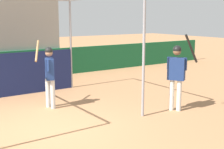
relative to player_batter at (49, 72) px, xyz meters
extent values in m
plane|color=#A8754C|center=(-0.80, -1.63, -1.05)|extent=(60.00, 60.00, 0.00)
cube|color=maroon|center=(0.02, 4.96, 0.20)|extent=(0.45, 0.40, 0.10)
cube|color=maroon|center=(0.02, 5.14, 0.43)|extent=(0.45, 0.06, 0.40)
cube|color=maroon|center=(0.57, 4.96, 0.20)|extent=(0.45, 0.40, 0.10)
cube|color=maroon|center=(0.57, 5.14, 0.43)|extent=(0.45, 0.06, 0.40)
cube|color=maroon|center=(1.12, 4.96, 0.20)|extent=(0.45, 0.40, 0.10)
cube|color=maroon|center=(1.12, 5.14, 0.43)|extent=(0.45, 0.06, 0.40)
cube|color=maroon|center=(1.67, 4.96, 0.20)|extent=(0.45, 0.40, 0.10)
cube|color=maroon|center=(1.67, 5.14, 0.43)|extent=(0.45, 0.06, 0.40)
cube|color=maroon|center=(0.57, 5.76, 0.60)|extent=(0.45, 0.40, 0.10)
cube|color=maroon|center=(0.57, 5.94, 0.83)|extent=(0.45, 0.06, 0.40)
cube|color=maroon|center=(1.12, 5.76, 0.60)|extent=(0.45, 0.40, 0.10)
cube|color=maroon|center=(1.12, 5.94, 0.83)|extent=(0.45, 0.06, 0.40)
cube|color=maroon|center=(1.67, 5.76, 0.60)|extent=(0.45, 0.40, 0.10)
cube|color=maroon|center=(1.67, 5.94, 0.83)|extent=(0.45, 0.06, 0.40)
cube|color=maroon|center=(0.57, 6.56, 1.00)|extent=(0.45, 0.40, 0.10)
cube|color=maroon|center=(0.57, 6.74, 1.23)|extent=(0.45, 0.06, 0.40)
cube|color=maroon|center=(1.12, 6.56, 1.00)|extent=(0.45, 0.40, 0.10)
cube|color=maroon|center=(1.12, 6.74, 1.23)|extent=(0.45, 0.06, 0.40)
cube|color=maroon|center=(1.67, 6.56, 1.00)|extent=(0.45, 0.40, 0.10)
cube|color=maroon|center=(1.67, 6.74, 1.23)|extent=(0.45, 0.06, 0.40)
cube|color=maroon|center=(1.12, 7.36, 1.40)|extent=(0.45, 0.40, 0.10)
cube|color=maroon|center=(1.12, 7.54, 1.63)|extent=(0.45, 0.06, 0.40)
cube|color=maroon|center=(1.67, 7.36, 1.40)|extent=(0.45, 0.40, 0.10)
cube|color=maroon|center=(1.67, 7.54, 1.63)|extent=(0.45, 0.06, 0.40)
cube|color=maroon|center=(1.12, 8.16, 1.80)|extent=(0.45, 0.40, 0.10)
cube|color=maroon|center=(1.12, 8.34, 2.03)|extent=(0.45, 0.06, 0.40)
cube|color=maroon|center=(1.67, 8.16, 1.80)|extent=(0.45, 0.40, 0.10)
cube|color=maroon|center=(1.67, 8.34, 2.03)|extent=(0.45, 0.06, 0.40)
cylinder|color=gray|center=(1.70, -2.08, 0.52)|extent=(0.07, 0.07, 3.15)
cylinder|color=gray|center=(1.70, 1.99, 0.52)|extent=(0.07, 0.07, 3.15)
cube|color=navy|center=(-0.27, 1.97, -0.34)|extent=(3.87, 0.03, 1.42)
cylinder|color=silver|center=(0.04, -0.12, -0.64)|extent=(0.16, 0.16, 0.84)
cylinder|color=silver|center=(-0.02, 0.09, -0.64)|extent=(0.16, 0.16, 0.84)
cube|color=navy|center=(0.01, -0.01, 0.08)|extent=(0.33, 0.45, 0.59)
sphere|color=#A37556|center=(0.01, -0.01, 0.54)|extent=(0.21, 0.21, 0.21)
sphere|color=black|center=(0.01, -0.01, 0.59)|extent=(0.22, 0.22, 0.22)
cylinder|color=navy|center=(-0.10, -0.20, 0.21)|extent=(0.09, 0.09, 0.33)
cylinder|color=navy|center=(0.03, 0.20, 0.21)|extent=(0.09, 0.09, 0.33)
cylinder|color=#AD7F4C|center=(-0.21, 0.31, 0.58)|extent=(0.40, 0.69, 0.55)
sphere|color=#AD7F4C|center=(0.11, 0.15, 0.33)|extent=(0.08, 0.08, 0.08)
cylinder|color=silver|center=(2.72, -2.11, -0.62)|extent=(0.18, 0.18, 0.87)
cylinder|color=silver|center=(2.83, -2.29, -0.62)|extent=(0.18, 0.18, 0.87)
cube|color=navy|center=(2.77, -2.20, 0.13)|extent=(0.43, 0.51, 0.62)
sphere|color=brown|center=(2.77, -2.20, 0.60)|extent=(0.22, 0.22, 0.22)
sphere|color=black|center=(2.77, -2.20, 0.65)|extent=(0.23, 0.23, 0.23)
cylinder|color=navy|center=(2.68, -1.98, 0.26)|extent=(0.10, 0.10, 0.34)
cylinder|color=navy|center=(2.93, -2.39, 0.26)|extent=(0.10, 0.10, 0.34)
cylinder|color=black|center=(2.96, -2.53, 0.69)|extent=(0.58, 0.12, 0.79)
sphere|color=black|center=(2.93, -2.27, 0.31)|extent=(0.08, 0.08, 0.08)
camera|label=1|loc=(-3.41, -8.13, 1.54)|focal=50.00mm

